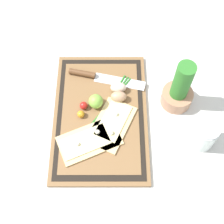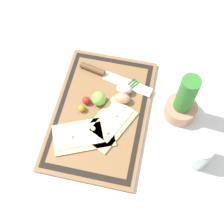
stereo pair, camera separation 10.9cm
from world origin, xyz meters
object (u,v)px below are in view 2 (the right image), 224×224
(sauce_jar, at_px, (198,154))
(herb_pot, at_px, (183,103))
(pizza_slice_near, at_px, (83,136))
(knife, at_px, (104,74))
(cherry_tomato_yellow, at_px, (81,108))
(egg_brown, at_px, (122,98))
(lime, at_px, (99,99))
(pizza_slice_far, at_px, (110,124))
(egg_pink, at_px, (124,89))
(cherry_tomato_red, at_px, (86,100))

(sauce_jar, bearing_deg, herb_pot, -155.99)
(pizza_slice_near, relative_size, knife, 0.81)
(cherry_tomato_yellow, bearing_deg, egg_brown, 116.76)
(pizza_slice_near, bearing_deg, lime, 170.87)
(pizza_slice_far, relative_size, egg_brown, 3.88)
(egg_pink, xyz_separation_m, sauce_jar, (0.20, 0.28, 0.01))
(lime, height_order, cherry_tomato_red, lime)
(pizza_slice_far, height_order, egg_brown, egg_brown)
(pizza_slice_near, height_order, egg_brown, egg_brown)
(knife, relative_size, cherry_tomato_yellow, 11.29)
(egg_brown, bearing_deg, egg_pink, -179.08)
(pizza_slice_near, bearing_deg, cherry_tomato_yellow, -163.22)
(pizza_slice_near, distance_m, cherry_tomato_yellow, 0.10)
(cherry_tomato_yellow, bearing_deg, egg_pink, 128.54)
(egg_pink, bearing_deg, herb_pot, 79.96)
(cherry_tomato_yellow, distance_m, sauce_jar, 0.42)
(egg_pink, relative_size, cherry_tomato_red, 2.01)
(pizza_slice_near, height_order, sauce_jar, sauce_jar)
(knife, distance_m, lime, 0.12)
(knife, bearing_deg, egg_brown, 43.02)
(pizza_slice_near, distance_m, cherry_tomato_red, 0.13)
(knife, relative_size, lime, 5.62)
(egg_pink, bearing_deg, pizza_slice_far, -9.35)
(pizza_slice_near, height_order, cherry_tomato_red, cherry_tomato_red)
(lime, bearing_deg, egg_pink, 127.51)
(egg_pink, height_order, sauce_jar, sauce_jar)
(knife, xyz_separation_m, herb_pot, (0.10, 0.30, 0.05))
(egg_brown, distance_m, lime, 0.08)
(pizza_slice_far, distance_m, knife, 0.21)
(lime, bearing_deg, knife, -175.37)
(lime, xyz_separation_m, sauce_jar, (0.14, 0.36, 0.01))
(egg_pink, distance_m, sauce_jar, 0.34)
(pizza_slice_far, distance_m, lime, 0.10)
(herb_pot, distance_m, sauce_jar, 0.18)
(pizza_slice_near, xyz_separation_m, cherry_tomato_red, (-0.13, -0.02, 0.01))
(knife, bearing_deg, cherry_tomato_red, -14.49)
(pizza_slice_near, height_order, egg_pink, egg_pink)
(egg_pink, height_order, herb_pot, herb_pot)
(knife, relative_size, egg_pink, 5.07)
(sauce_jar, bearing_deg, lime, -110.53)
(knife, bearing_deg, cherry_tomato_yellow, -14.48)
(egg_brown, height_order, cherry_tomato_red, egg_brown)
(sauce_jar, bearing_deg, pizza_slice_far, -100.72)
(egg_brown, xyz_separation_m, cherry_tomato_red, (0.03, -0.12, -0.01))
(pizza_slice_far, xyz_separation_m, knife, (-0.20, -0.07, 0.00))
(cherry_tomato_yellow, distance_m, herb_pot, 0.35)
(pizza_slice_near, relative_size, cherry_tomato_red, 8.21)
(egg_pink, bearing_deg, sauce_jar, 54.97)
(knife, bearing_deg, pizza_slice_far, 18.71)
(pizza_slice_far, distance_m, cherry_tomato_red, 0.12)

